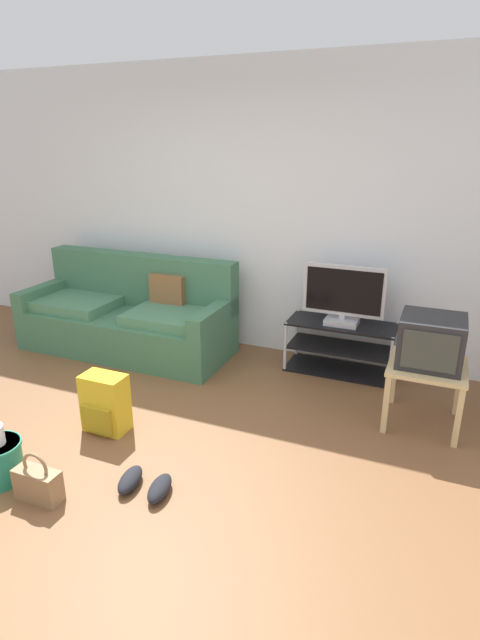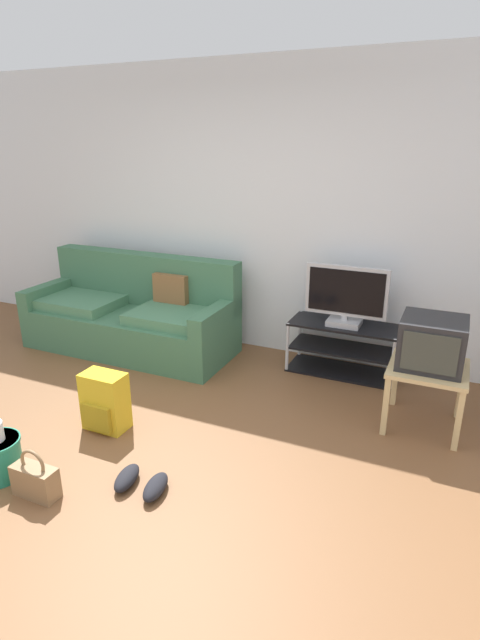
{
  "view_description": "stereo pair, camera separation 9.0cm",
  "coord_description": "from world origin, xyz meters",
  "px_view_note": "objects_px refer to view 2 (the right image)",
  "views": [
    {
      "loc": [
        1.72,
        -2.07,
        2.0
      ],
      "look_at": [
        0.37,
        1.17,
        0.74
      ],
      "focal_mm": 28.15,
      "sensor_mm": 36.0,
      "label": 1
    },
    {
      "loc": [
        1.8,
        -2.03,
        2.0
      ],
      "look_at": [
        0.37,
        1.17,
        0.74
      ],
      "focal_mm": 28.15,
      "sensor_mm": 36.0,
      "label": 2
    }
  ],
  "objects_px": {
    "tv_stand": "(343,348)",
    "sneakers_pair": "(141,482)",
    "flat_tv": "(346,297)",
    "handbag": "(35,480)",
    "couch": "(133,316)",
    "crt_tv": "(432,343)",
    "backpack": "(105,402)",
    "side_table": "(427,376)"
  },
  "relations": [
    {
      "from": "side_table",
      "to": "crt_tv",
      "type": "xyz_separation_m",
      "value": [
        0.0,
        0.02,
        0.25
      ]
    },
    {
      "from": "crt_tv",
      "to": "sneakers_pair",
      "type": "xyz_separation_m",
      "value": [
        -1.48,
        -1.48,
        -0.61
      ]
    },
    {
      "from": "couch",
      "to": "backpack",
      "type": "distance_m",
      "value": 1.55
    },
    {
      "from": "flat_tv",
      "to": "handbag",
      "type": "relative_size",
      "value": 2.24
    },
    {
      "from": "side_table",
      "to": "handbag",
      "type": "height_order",
      "value": "side_table"
    },
    {
      "from": "tv_stand",
      "to": "handbag",
      "type": "distance_m",
      "value": 2.73
    },
    {
      "from": "crt_tv",
      "to": "side_table",
      "type": "bearing_deg",
      "value": -90.0
    },
    {
      "from": "couch",
      "to": "tv_stand",
      "type": "xyz_separation_m",
      "value": [
        2.07,
        0.28,
        -0.1
      ]
    },
    {
      "from": "tv_stand",
      "to": "flat_tv",
      "type": "xyz_separation_m",
      "value": [
        -0.0,
        -0.02,
        0.49
      ]
    },
    {
      "from": "flat_tv",
      "to": "crt_tv",
      "type": "relative_size",
      "value": 1.62
    },
    {
      "from": "crt_tv",
      "to": "backpack",
      "type": "distance_m",
      "value": 2.37
    },
    {
      "from": "crt_tv",
      "to": "sneakers_pair",
      "type": "distance_m",
      "value": 2.18
    },
    {
      "from": "tv_stand",
      "to": "sneakers_pair",
      "type": "height_order",
      "value": "tv_stand"
    },
    {
      "from": "tv_stand",
      "to": "side_table",
      "type": "bearing_deg",
      "value": -40.97
    },
    {
      "from": "flat_tv",
      "to": "crt_tv",
      "type": "height_order",
      "value": "flat_tv"
    },
    {
      "from": "tv_stand",
      "to": "flat_tv",
      "type": "distance_m",
      "value": 0.49
    },
    {
      "from": "flat_tv",
      "to": "crt_tv",
      "type": "bearing_deg",
      "value": -39.26
    },
    {
      "from": "crt_tv",
      "to": "handbag",
      "type": "relative_size",
      "value": 1.38
    },
    {
      "from": "flat_tv",
      "to": "backpack",
      "type": "distance_m",
      "value": 2.17
    },
    {
      "from": "flat_tv",
      "to": "side_table",
      "type": "relative_size",
      "value": 1.32
    },
    {
      "from": "side_table",
      "to": "handbag",
      "type": "bearing_deg",
      "value": -138.69
    },
    {
      "from": "crt_tv",
      "to": "handbag",
      "type": "distance_m",
      "value": 2.74
    },
    {
      "from": "couch",
      "to": "crt_tv",
      "type": "xyz_separation_m",
      "value": [
        2.82,
        -0.37,
        0.32
      ]
    },
    {
      "from": "side_table",
      "to": "crt_tv",
      "type": "distance_m",
      "value": 0.25
    },
    {
      "from": "couch",
      "to": "sneakers_pair",
      "type": "distance_m",
      "value": 2.3
    },
    {
      "from": "side_table",
      "to": "handbag",
      "type": "distance_m",
      "value": 2.69
    },
    {
      "from": "side_table",
      "to": "handbag",
      "type": "xyz_separation_m",
      "value": [
        -2.01,
        -1.76,
        -0.29
      ]
    },
    {
      "from": "couch",
      "to": "side_table",
      "type": "distance_m",
      "value": 2.85
    },
    {
      "from": "side_table",
      "to": "sneakers_pair",
      "type": "relative_size",
      "value": 1.44
    },
    {
      "from": "handbag",
      "to": "sneakers_pair",
      "type": "height_order",
      "value": "handbag"
    },
    {
      "from": "backpack",
      "to": "sneakers_pair",
      "type": "distance_m",
      "value": 0.81
    },
    {
      "from": "sneakers_pair",
      "to": "tv_stand",
      "type": "bearing_deg",
      "value": 71.17
    },
    {
      "from": "tv_stand",
      "to": "couch",
      "type": "bearing_deg",
      "value": -172.41
    },
    {
      "from": "backpack",
      "to": "crt_tv",
      "type": "bearing_deg",
      "value": 44.47
    },
    {
      "from": "couch",
      "to": "side_table",
      "type": "xyz_separation_m",
      "value": [
        2.82,
        -0.38,
        0.07
      ]
    },
    {
      "from": "side_table",
      "to": "backpack",
      "type": "distance_m",
      "value": 2.33
    },
    {
      "from": "side_table",
      "to": "sneakers_pair",
      "type": "bearing_deg",
      "value": -135.37
    },
    {
      "from": "tv_stand",
      "to": "handbag",
      "type": "relative_size",
      "value": 3.02
    },
    {
      "from": "couch",
      "to": "crt_tv",
      "type": "height_order",
      "value": "couch"
    },
    {
      "from": "handbag",
      "to": "side_table",
      "type": "bearing_deg",
      "value": 41.31
    },
    {
      "from": "flat_tv",
      "to": "handbag",
      "type": "bearing_deg",
      "value": -117.54
    },
    {
      "from": "sneakers_pair",
      "to": "crt_tv",
      "type": "bearing_deg",
      "value": 44.95
    }
  ]
}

